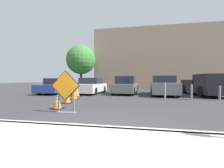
# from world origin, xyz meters

# --- Properties ---
(ground_plane) EXTENTS (96.00, 96.00, 0.00)m
(ground_plane) POSITION_xyz_m (0.00, 10.00, 0.00)
(ground_plane) COLOR #333335
(sidewalk_strip) EXTENTS (25.09, 2.83, 0.14)m
(sidewalk_strip) POSITION_xyz_m (0.00, -1.41, 0.07)
(sidewalk_strip) COLOR #ADAAA3
(sidewalk_strip) RESTS_ON ground_plane
(curb_lip) EXTENTS (25.09, 0.20, 0.14)m
(curb_lip) POSITION_xyz_m (0.00, 0.00, 0.07)
(curb_lip) COLOR #ADAAA3
(curb_lip) RESTS_ON ground_plane
(road_closed_sign) EXTENTS (1.10, 0.20, 1.55)m
(road_closed_sign) POSITION_xyz_m (-1.67, 1.73, 0.86)
(road_closed_sign) COLOR black
(road_closed_sign) RESTS_ON ground_plane
(traffic_cone_nearest) EXTENTS (0.44, 0.44, 0.61)m
(traffic_cone_nearest) POSITION_xyz_m (-2.38, 2.38, 0.30)
(traffic_cone_nearest) COLOR black
(traffic_cone_nearest) RESTS_ON ground_plane
(traffic_cone_second) EXTENTS (0.44, 0.44, 0.63)m
(traffic_cone_second) POSITION_xyz_m (-2.70, 3.87, 0.31)
(traffic_cone_second) COLOR black
(traffic_cone_second) RESTS_ON ground_plane
(traffic_cone_third) EXTENTS (0.52, 0.52, 0.72)m
(traffic_cone_third) POSITION_xyz_m (-2.98, 5.29, 0.35)
(traffic_cone_third) COLOR black
(traffic_cone_third) RESTS_ON ground_plane
(traffic_cone_fourth) EXTENTS (0.51, 0.51, 0.64)m
(traffic_cone_fourth) POSITION_xyz_m (-3.46, 6.79, 0.31)
(traffic_cone_fourth) COLOR black
(traffic_cone_fourth) RESTS_ON ground_plane
(parked_car_nearest) EXTENTS (2.17, 4.71, 1.34)m
(parked_car_nearest) POSITION_xyz_m (-6.34, 9.11, 0.63)
(parked_car_nearest) COLOR navy
(parked_car_nearest) RESTS_ON ground_plane
(parked_car_second) EXTENTS (1.99, 4.25, 1.38)m
(parked_car_second) POSITION_xyz_m (-3.27, 9.43, 0.64)
(parked_car_second) COLOR silver
(parked_car_second) RESTS_ON ground_plane
(parked_car_third) EXTENTS (2.04, 4.45, 1.52)m
(parked_car_third) POSITION_xyz_m (-0.21, 9.79, 0.70)
(parked_car_third) COLOR slate
(parked_car_third) RESTS_ON ground_plane
(parked_car_fourth) EXTENTS (2.09, 4.46, 1.52)m
(parked_car_fourth) POSITION_xyz_m (2.85, 9.16, 0.72)
(parked_car_fourth) COLOR slate
(parked_car_fourth) RESTS_ON ground_plane
(pickup_truck) EXTENTS (2.19, 5.44, 1.62)m
(pickup_truck) POSITION_xyz_m (5.93, 9.22, 0.73)
(pickup_truck) COLOR black
(pickup_truck) RESTS_ON ground_plane
(bollard_nearest) EXTENTS (0.12, 0.12, 1.04)m
(bollard_nearest) POSITION_xyz_m (2.55, 6.45, 0.55)
(bollard_nearest) COLOR gray
(bollard_nearest) RESTS_ON ground_plane
(bollard_second) EXTENTS (0.12, 0.12, 0.93)m
(bollard_second) POSITION_xyz_m (4.09, 6.45, 0.49)
(bollard_second) COLOR gray
(bollard_second) RESTS_ON ground_plane
(bollard_third) EXTENTS (0.12, 0.12, 0.86)m
(bollard_third) POSITION_xyz_m (5.62, 6.45, 0.46)
(bollard_third) COLOR gray
(bollard_third) RESTS_ON ground_plane
(building_facade_backdrop) EXTENTS (16.22, 5.00, 8.04)m
(building_facade_backdrop) POSITION_xyz_m (3.00, 18.75, 4.02)
(building_facade_backdrop) COLOR gray
(building_facade_backdrop) RESTS_ON ground_plane
(street_tree_behind_lot) EXTENTS (3.77, 3.77, 5.71)m
(street_tree_behind_lot) POSITION_xyz_m (-6.55, 15.17, 3.81)
(street_tree_behind_lot) COLOR #513823
(street_tree_behind_lot) RESTS_ON ground_plane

